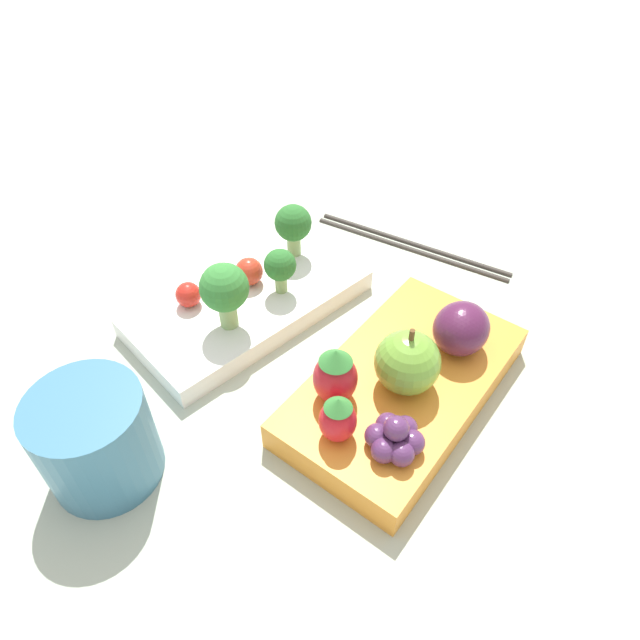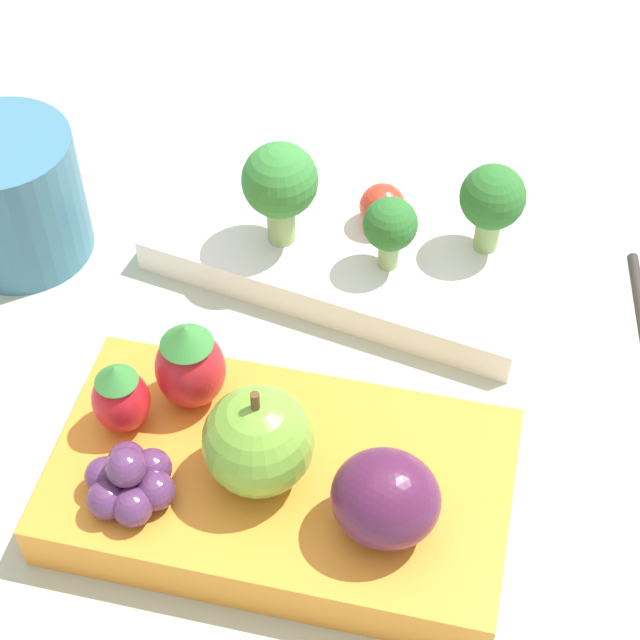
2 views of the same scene
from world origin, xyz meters
TOP-DOWN VIEW (x-y plane):
  - ground_plane at (0.00, 0.00)m, footprint 4.00×4.00m
  - bento_box_savoury at (-0.01, 0.08)m, footprint 0.22×0.13m
  - bento_box_fruit at (0.01, -0.08)m, footprint 0.21×0.13m
  - broccoli_floret_0 at (-0.04, 0.06)m, footprint 0.04×0.04m
  - broccoli_floret_1 at (0.02, 0.06)m, footprint 0.03×0.03m
  - broccoli_floret_2 at (0.06, 0.09)m, footprint 0.03×0.03m
  - cherry_tomato_0 at (-0.05, 0.11)m, footprint 0.02×0.02m
  - cherry_tomato_1 at (0.01, 0.09)m, footprint 0.03×0.03m
  - apple at (0.00, -0.09)m, footprint 0.05×0.05m
  - strawberry_0 at (-0.07, -0.08)m, footprint 0.03×0.03m
  - strawberry_1 at (-0.04, -0.06)m, footprint 0.03×0.03m
  - plum at (0.06, -0.10)m, footprint 0.05×0.04m
  - grape_cluster at (-0.05, -0.11)m, footprint 0.04×0.04m
  - drinking_cup at (-0.19, 0.03)m, footprint 0.08×0.08m

SIDE VIEW (x-z plane):
  - ground_plane at x=0.00m, z-range 0.00..0.00m
  - bento_box_savoury at x=-0.01m, z-range 0.00..0.02m
  - bento_box_fruit at x=0.01m, z-range 0.00..0.03m
  - cherry_tomato_0 at x=-0.05m, z-range 0.02..0.04m
  - cherry_tomato_1 at x=0.01m, z-range 0.02..0.05m
  - grape_cluster at x=-0.05m, z-range 0.02..0.05m
  - drinking_cup at x=-0.19m, z-range 0.00..0.08m
  - strawberry_0 at x=-0.07m, z-range 0.03..0.07m
  - broccoli_floret_1 at x=0.02m, z-range 0.03..0.07m
  - plum at x=0.06m, z-range 0.03..0.07m
  - strawberry_1 at x=-0.04m, z-range 0.03..0.08m
  - apple at x=0.00m, z-range 0.02..0.08m
  - broccoli_floret_2 at x=0.06m, z-range 0.03..0.08m
  - broccoli_floret_0 at x=-0.04m, z-range 0.03..0.09m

